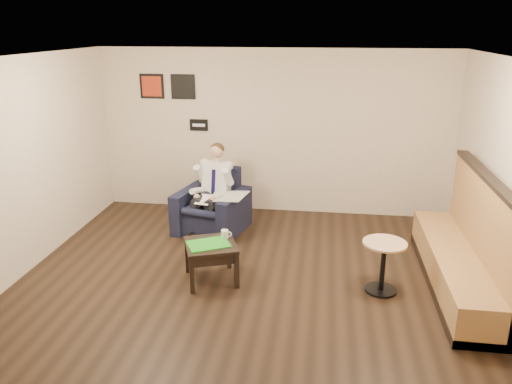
# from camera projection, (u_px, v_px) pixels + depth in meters

# --- Properties ---
(ground) EXTENTS (6.00, 6.00, 0.00)m
(ground) POSITION_uv_depth(u_px,v_px,m) (246.00, 294.00, 6.14)
(ground) COLOR black
(ground) RESTS_ON ground
(wall_back) EXTENTS (6.00, 0.02, 2.80)m
(wall_back) POSITION_uv_depth(u_px,v_px,m) (273.00, 133.00, 8.51)
(wall_back) COLOR beige
(wall_back) RESTS_ON ground
(wall_front) EXTENTS (6.00, 0.02, 2.80)m
(wall_front) POSITION_uv_depth(u_px,v_px,m) (162.00, 346.00, 2.88)
(wall_front) COLOR beige
(wall_front) RESTS_ON ground
(wall_left) EXTENTS (0.02, 6.00, 2.80)m
(wall_left) POSITION_uv_depth(u_px,v_px,m) (3.00, 176.00, 6.09)
(wall_left) COLOR beige
(wall_left) RESTS_ON ground
(ceiling) EXTENTS (6.00, 6.00, 0.02)m
(ceiling) POSITION_uv_depth(u_px,v_px,m) (244.00, 60.00, 5.25)
(ceiling) COLOR white
(ceiling) RESTS_ON wall_back
(seating_sign) EXTENTS (0.32, 0.02, 0.20)m
(seating_sign) POSITION_uv_depth(u_px,v_px,m) (199.00, 125.00, 8.63)
(seating_sign) COLOR black
(seating_sign) RESTS_ON wall_back
(art_print_left) EXTENTS (0.42, 0.03, 0.42)m
(art_print_left) POSITION_uv_depth(u_px,v_px,m) (152.00, 86.00, 8.53)
(art_print_left) COLOR #B72F16
(art_print_left) RESTS_ON wall_back
(art_print_right) EXTENTS (0.42, 0.03, 0.42)m
(art_print_right) POSITION_uv_depth(u_px,v_px,m) (183.00, 87.00, 8.46)
(art_print_right) COLOR black
(art_print_right) RESTS_ON wall_back
(armchair) EXTENTS (1.20, 1.20, 0.96)m
(armchair) POSITION_uv_depth(u_px,v_px,m) (211.00, 202.00, 7.93)
(armchair) COLOR black
(armchair) RESTS_ON ground
(seated_man) EXTENTS (0.83, 1.06, 1.32)m
(seated_man) POSITION_uv_depth(u_px,v_px,m) (208.00, 193.00, 7.76)
(seated_man) COLOR silver
(seated_man) RESTS_ON armchair
(lap_papers) EXTENTS (0.27, 0.35, 0.01)m
(lap_papers) POSITION_uv_depth(u_px,v_px,m) (205.00, 200.00, 7.69)
(lap_papers) COLOR white
(lap_papers) RESTS_ON seated_man
(newspaper) EXTENTS (0.51, 0.59, 0.01)m
(newspaper) POSITION_uv_depth(u_px,v_px,m) (232.00, 196.00, 7.64)
(newspaper) COLOR silver
(newspaper) RESTS_ON armchair
(side_table) EXTENTS (0.81, 0.81, 0.51)m
(side_table) POSITION_uv_depth(u_px,v_px,m) (211.00, 262.00, 6.42)
(side_table) COLOR black
(side_table) RESTS_ON ground
(green_folder) EXTENTS (0.63, 0.57, 0.01)m
(green_folder) POSITION_uv_depth(u_px,v_px,m) (208.00, 244.00, 6.31)
(green_folder) COLOR green
(green_folder) RESTS_ON side_table
(coffee_mug) EXTENTS (0.12, 0.12, 0.11)m
(coffee_mug) POSITION_uv_depth(u_px,v_px,m) (225.00, 234.00, 6.49)
(coffee_mug) COLOR white
(coffee_mug) RESTS_ON side_table
(smartphone) EXTENTS (0.17, 0.11, 0.01)m
(smartphone) POSITION_uv_depth(u_px,v_px,m) (213.00, 237.00, 6.52)
(smartphone) COLOR black
(smartphone) RESTS_ON side_table
(banquette) EXTENTS (0.66, 2.77, 1.41)m
(banquette) POSITION_uv_depth(u_px,v_px,m) (461.00, 234.00, 6.13)
(banquette) COLOR #A5743F
(banquette) RESTS_ON ground
(cafe_table) EXTENTS (0.53, 0.53, 0.66)m
(cafe_table) POSITION_uv_depth(u_px,v_px,m) (383.00, 267.00, 6.12)
(cafe_table) COLOR tan
(cafe_table) RESTS_ON ground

